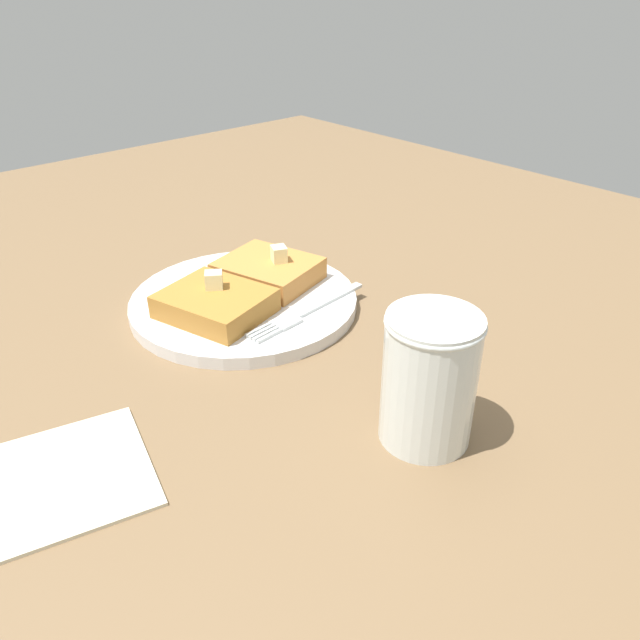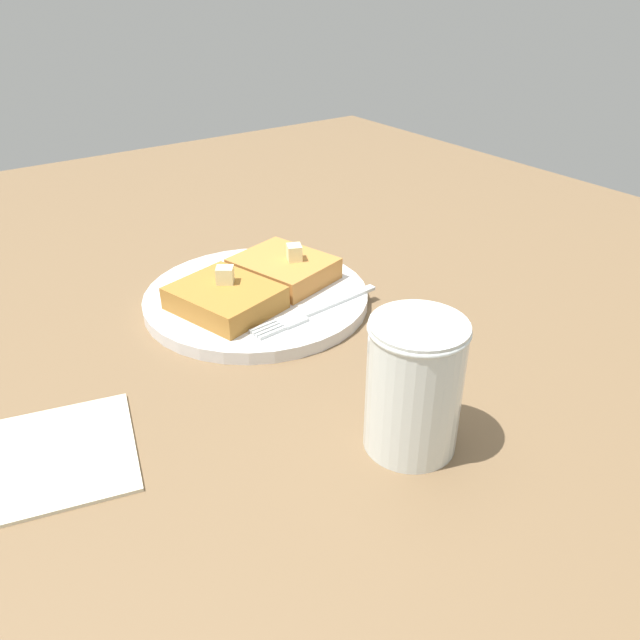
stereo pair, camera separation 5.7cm
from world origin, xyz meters
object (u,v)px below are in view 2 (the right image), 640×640
object	(u,v)px
napkin	(29,462)
syrup_jar	(413,392)
plate	(257,297)
fork	(310,313)

from	to	relation	value
napkin	syrup_jar	bearing A→B (deg)	149.35
plate	napkin	distance (cm)	29.58
plate	fork	bearing A→B (deg)	105.44
fork	napkin	xyz separation A→B (cm)	(29.06, 4.63, -1.38)
fork	napkin	distance (cm)	29.46
syrup_jar	plate	bearing A→B (deg)	-94.10
plate	napkin	size ratio (longest dim) A/B	1.58
fork	syrup_jar	xyz separation A→B (cm)	(3.98, 19.49, 3.40)
plate	syrup_jar	world-z (taller)	syrup_jar
fork	plate	bearing A→B (deg)	-74.56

